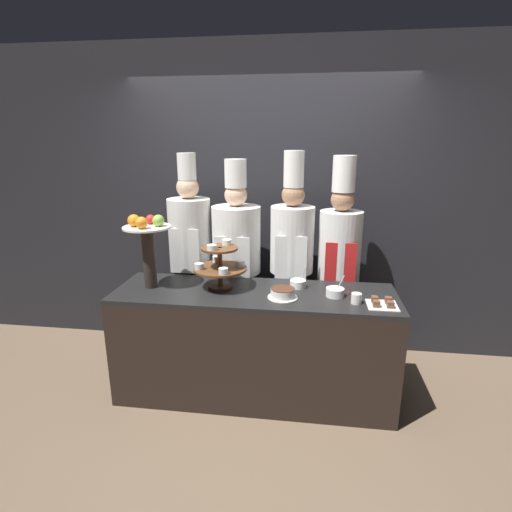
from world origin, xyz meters
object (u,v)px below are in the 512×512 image
at_px(cake_square_tray, 382,303).
at_px(chef_center_left, 237,258).
at_px(chef_right, 339,259).
at_px(cup_white, 356,298).
at_px(serving_bowl_near, 335,292).
at_px(fruit_pedestal, 148,241).
at_px(chef_left, 191,252).
at_px(tiered_stand, 220,264).
at_px(cake_round, 283,293).
at_px(chef_center_right, 292,257).
at_px(serving_bowl_far, 298,284).

height_order(cake_square_tray, chef_center_left, chef_center_left).
bearing_deg(chef_right, cup_white, -82.48).
xyz_separation_m(serving_bowl_near, chef_center_left, (-0.82, 0.51, 0.08)).
bearing_deg(fruit_pedestal, chef_left, 71.47).
bearing_deg(chef_right, serving_bowl_near, -96.10).
relative_size(tiered_stand, cup_white, 5.59).
bearing_deg(tiered_stand, serving_bowl_near, -4.58).
relative_size(cake_round, cake_square_tray, 1.07).
bearing_deg(chef_center_right, fruit_pedestal, -154.29).
distance_m(tiered_stand, fruit_pedestal, 0.57).
bearing_deg(serving_bowl_near, chef_center_left, 147.87).
distance_m(fruit_pedestal, chef_right, 1.56).
distance_m(chef_left, chef_center_right, 0.89).
distance_m(chef_center_left, chef_right, 0.87).
height_order(serving_bowl_far, chef_left, chef_left).
xyz_separation_m(serving_bowl_near, chef_center_right, (-0.34, 0.51, 0.11)).
bearing_deg(cake_round, chef_center_left, 126.73).
distance_m(cake_square_tray, serving_bowl_far, 0.65).
xyz_separation_m(cake_square_tray, chef_center_left, (-1.13, 0.65, 0.09)).
xyz_separation_m(cup_white, chef_left, (-1.37, 0.63, 0.11)).
bearing_deg(fruit_pedestal, chef_center_left, 41.20).
relative_size(chef_center_left, chef_center_right, 0.96).
height_order(cake_round, cake_square_tray, cake_round).
xyz_separation_m(cake_square_tray, serving_bowl_far, (-0.59, 0.29, 0.01)).
xyz_separation_m(chef_center_left, chef_center_right, (0.48, 0.00, 0.03)).
bearing_deg(chef_center_left, chef_left, 180.00).
bearing_deg(cake_round, serving_bowl_near, 12.16).
bearing_deg(cake_square_tray, tiered_stand, 170.21).
height_order(tiered_stand, cake_square_tray, tiered_stand).
bearing_deg(serving_bowl_near, cake_round, -167.84).
bearing_deg(chef_left, chef_center_left, -0.00).
xyz_separation_m(serving_bowl_near, serving_bowl_far, (-0.27, 0.15, -0.00)).
distance_m(serving_bowl_far, chef_left, 1.03).
relative_size(cup_white, chef_right, 0.04).
xyz_separation_m(tiered_stand, serving_bowl_near, (0.87, -0.07, -0.16)).
height_order(cake_round, chef_center_left, chef_center_left).
xyz_separation_m(tiered_stand, fruit_pedestal, (-0.54, -0.06, 0.18)).
distance_m(tiered_stand, cup_white, 1.03).
bearing_deg(serving_bowl_far, fruit_pedestal, -172.57).
distance_m(serving_bowl_far, chef_right, 0.50).
height_order(cake_square_tray, chef_center_right, chef_center_right).
bearing_deg(chef_left, serving_bowl_near, -22.69).
xyz_separation_m(cup_white, serving_bowl_far, (-0.41, 0.27, -0.01)).
distance_m(cake_round, cake_square_tray, 0.69).
distance_m(cake_square_tray, chef_left, 1.68).
relative_size(serving_bowl_far, chef_center_left, 0.09).
distance_m(cake_round, serving_bowl_far, 0.25).
relative_size(cake_square_tray, serving_bowl_near, 1.25).
distance_m(tiered_stand, cake_round, 0.54).
bearing_deg(tiered_stand, cake_round, -17.01).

